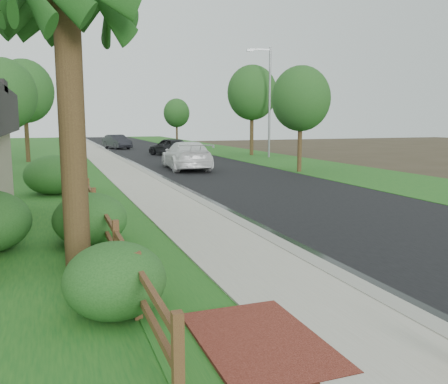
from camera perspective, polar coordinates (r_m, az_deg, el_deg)
name	(u,v)px	position (r m, az deg, el deg)	size (l,w,h in m)	color
ground	(353,300)	(8.61, 15.20, -12.41)	(120.00, 120.00, 0.00)	#342C1C
road	(162,154)	(42.65, -7.53, 4.52)	(8.00, 90.00, 0.02)	black
curb	(114,155)	(41.93, -13.15, 4.37)	(0.40, 90.00, 0.12)	gray
wet_gutter	(118,155)	(41.98, -12.67, 4.34)	(0.50, 90.00, 0.00)	black
sidewalk	(98,155)	(41.79, -14.92, 4.28)	(2.20, 90.00, 0.10)	#A39D8E
grass_strip	(75,156)	(41.66, -17.53, 4.13)	(1.60, 90.00, 0.06)	#164F1A
lawn_near	(7,158)	(41.74, -24.68, 3.73)	(9.00, 90.00, 0.04)	#164F1A
verge_far	(234,152)	(44.67, 1.16, 4.80)	(6.00, 90.00, 0.04)	#164F1A
brick_patch	(260,343)	(6.77, 4.33, -17.66)	(1.60, 2.40, 0.11)	maroon
ranch_fence	(98,211)	(13.18, -14.88, -2.26)	(0.12, 16.92, 1.10)	#442316
white_suv	(186,155)	(29.43, -4.55, 4.42)	(2.41, 5.92, 1.72)	white
dark_car_mid	(170,147)	(40.87, -6.54, 5.45)	(1.80, 4.48, 1.53)	black
dark_car_far	(117,142)	(51.59, -12.75, 5.92)	(1.55, 4.46, 1.47)	black
streetlight	(268,96)	(38.72, 5.28, 11.43)	(2.01, 0.49, 8.70)	gray
boulder	(88,225)	(12.94, -16.04, -3.80)	(1.00, 0.75, 0.67)	brown
shrub_a	(115,280)	(7.64, -12.98, -10.31)	(1.59, 1.59, 1.19)	#1C4518
shrub_c	(90,219)	(12.06, -15.80, -3.16)	(1.79, 1.79, 1.29)	#1C4518
shrub_d	(54,175)	(20.63, -19.76, 1.95)	(2.39, 2.39, 1.63)	#1C4518
tree_near_left	(2,95)	(28.96, -25.11, 10.55)	(3.61, 3.61, 6.40)	#372516
tree_near_right	(301,99)	(28.13, 9.23, 11.01)	(3.41, 3.41, 6.14)	#372516
tree_mid_left	(24,91)	(37.03, -22.91, 11.09)	(4.08, 4.08, 7.30)	#372516
tree_mid_right	(252,93)	(41.05, 3.39, 11.82)	(4.22, 4.22, 7.64)	#372516
tree_far_right	(177,113)	(54.66, -5.72, 9.44)	(2.95, 2.95, 5.44)	#372516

